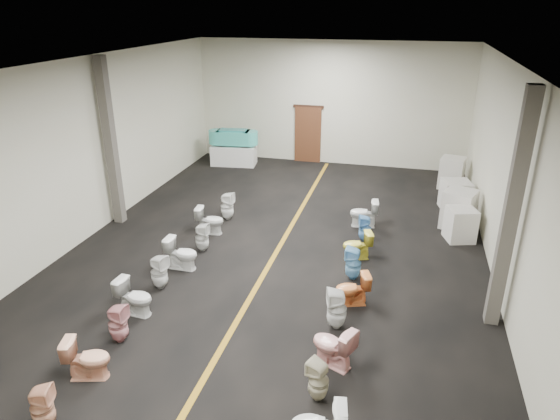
{
  "coord_description": "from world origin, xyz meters",
  "views": [
    {
      "loc": [
        2.83,
        -10.34,
        5.7
      ],
      "look_at": [
        -0.1,
        1.0,
        0.81
      ],
      "focal_mm": 32.0,
      "sensor_mm": 36.0,
      "label": 1
    }
  ],
  "objects_px": {
    "bathtub": "(233,137)",
    "toilet_left_9": "(227,206)",
    "toilet_left_6": "(182,253)",
    "toilet_left_8": "(210,220)",
    "toilet_left_4": "(135,297)",
    "toilet_right_3": "(333,346)",
    "toilet_left_2": "(88,358)",
    "toilet_right_6": "(353,263)",
    "appliance_crate_a": "(460,224)",
    "toilet_right_4": "(337,309)",
    "toilet_right_8": "(365,228)",
    "toilet_left_5": "(159,272)",
    "appliance_crate_d": "(452,173)",
    "toilet_right_7": "(357,245)",
    "toilet_right_5": "(352,289)",
    "display_table": "(234,155)",
    "toilet_left_1": "(42,407)",
    "toilet_right_9": "(364,213)",
    "appliance_crate_c": "(455,195)",
    "toilet_left_3": "(118,324)",
    "toilet_right_2": "(318,381)",
    "toilet_left_7": "(202,237)",
    "appliance_crate_b": "(459,209)"
  },
  "relations": [
    {
      "from": "toilet_left_5",
      "to": "toilet_right_6",
      "type": "relative_size",
      "value": 1.02
    },
    {
      "from": "toilet_left_4",
      "to": "toilet_left_5",
      "type": "height_order",
      "value": "toilet_left_5"
    },
    {
      "from": "toilet_left_2",
      "to": "toilet_left_8",
      "type": "bearing_deg",
      "value": -14.26
    },
    {
      "from": "display_table",
      "to": "appliance_crate_a",
      "type": "bearing_deg",
      "value": -31.17
    },
    {
      "from": "toilet_left_6",
      "to": "toilet_left_8",
      "type": "bearing_deg",
      "value": 2.57
    },
    {
      "from": "toilet_left_4",
      "to": "toilet_left_5",
      "type": "relative_size",
      "value": 0.95
    },
    {
      "from": "toilet_right_2",
      "to": "toilet_left_3",
      "type": "bearing_deg",
      "value": -74.43
    },
    {
      "from": "toilet_left_5",
      "to": "appliance_crate_a",
      "type": "bearing_deg",
      "value": -43.57
    },
    {
      "from": "toilet_right_4",
      "to": "appliance_crate_a",
      "type": "bearing_deg",
      "value": 135.95
    },
    {
      "from": "toilet_left_3",
      "to": "toilet_right_7",
      "type": "relative_size",
      "value": 1.08
    },
    {
      "from": "toilet_right_4",
      "to": "toilet_right_9",
      "type": "bearing_deg",
      "value": 164.4
    },
    {
      "from": "toilet_left_2",
      "to": "toilet_right_6",
      "type": "relative_size",
      "value": 0.96
    },
    {
      "from": "toilet_left_2",
      "to": "toilet_left_4",
      "type": "xyz_separation_m",
      "value": [
        -0.19,
        1.83,
        0.0
      ]
    },
    {
      "from": "toilet_left_1",
      "to": "toilet_left_9",
      "type": "distance_m",
      "value": 7.74
    },
    {
      "from": "bathtub",
      "to": "toilet_left_9",
      "type": "bearing_deg",
      "value": -79.05
    },
    {
      "from": "toilet_left_8",
      "to": "toilet_right_6",
      "type": "relative_size",
      "value": 0.96
    },
    {
      "from": "appliance_crate_c",
      "to": "toilet_right_8",
      "type": "bearing_deg",
      "value": -129.73
    },
    {
      "from": "appliance_crate_d",
      "to": "toilet_right_8",
      "type": "bearing_deg",
      "value": -116.42
    },
    {
      "from": "toilet_left_8",
      "to": "toilet_right_5",
      "type": "distance_m",
      "value": 4.76
    },
    {
      "from": "bathtub",
      "to": "toilet_left_9",
      "type": "distance_m",
      "value": 5.27
    },
    {
      "from": "toilet_left_1",
      "to": "toilet_left_9",
      "type": "bearing_deg",
      "value": -15.58
    },
    {
      "from": "display_table",
      "to": "appliance_crate_d",
      "type": "xyz_separation_m",
      "value": [
        7.82,
        -0.66,
        0.15
      ]
    },
    {
      "from": "toilet_left_4",
      "to": "toilet_right_3",
      "type": "xyz_separation_m",
      "value": [
        3.99,
        -0.53,
        0.01
      ]
    },
    {
      "from": "appliance_crate_d",
      "to": "toilet_right_7",
      "type": "xyz_separation_m",
      "value": [
        -2.45,
        -5.77,
        -0.17
      ]
    },
    {
      "from": "display_table",
      "to": "toilet_left_1",
      "type": "height_order",
      "value": "display_table"
    },
    {
      "from": "appliance_crate_a",
      "to": "toilet_left_9",
      "type": "relative_size",
      "value": 1.07
    },
    {
      "from": "toilet_right_6",
      "to": "appliance_crate_a",
      "type": "bearing_deg",
      "value": 142.8
    },
    {
      "from": "toilet_left_6",
      "to": "toilet_left_8",
      "type": "height_order",
      "value": "toilet_left_6"
    },
    {
      "from": "toilet_left_5",
      "to": "toilet_right_4",
      "type": "xyz_separation_m",
      "value": [
        3.88,
        -0.47,
        0.02
      ]
    },
    {
      "from": "appliance_crate_b",
      "to": "display_table",
      "type": "bearing_deg",
      "value": 153.27
    },
    {
      "from": "toilet_left_9",
      "to": "toilet_right_6",
      "type": "height_order",
      "value": "toilet_left_9"
    },
    {
      "from": "toilet_left_2",
      "to": "toilet_left_3",
      "type": "height_order",
      "value": "toilet_left_3"
    },
    {
      "from": "toilet_left_6",
      "to": "toilet_right_9",
      "type": "height_order",
      "value": "toilet_right_9"
    },
    {
      "from": "toilet_right_9",
      "to": "toilet_left_1",
      "type": "bearing_deg",
      "value": -31.76
    },
    {
      "from": "toilet_right_4",
      "to": "toilet_left_4",
      "type": "bearing_deg",
      "value": -97.6
    },
    {
      "from": "appliance_crate_a",
      "to": "toilet_left_6",
      "type": "xyz_separation_m",
      "value": [
        -6.3,
        -3.19,
        -0.05
      ]
    },
    {
      "from": "toilet_left_4",
      "to": "toilet_left_6",
      "type": "height_order",
      "value": "toilet_left_6"
    },
    {
      "from": "toilet_left_3",
      "to": "toilet_right_2",
      "type": "distance_m",
      "value": 3.78
    },
    {
      "from": "toilet_left_7",
      "to": "toilet_right_2",
      "type": "bearing_deg",
      "value": -139.01
    },
    {
      "from": "toilet_right_8",
      "to": "toilet_right_4",
      "type": "bearing_deg",
      "value": -13.32
    },
    {
      "from": "toilet_right_2",
      "to": "toilet_right_7",
      "type": "bearing_deg",
      "value": -157.29
    },
    {
      "from": "toilet_left_4",
      "to": "toilet_right_7",
      "type": "relative_size",
      "value": 1.07
    },
    {
      "from": "toilet_left_8",
      "to": "toilet_right_8",
      "type": "bearing_deg",
      "value": -88.76
    },
    {
      "from": "toilet_left_2",
      "to": "toilet_right_6",
      "type": "xyz_separation_m",
      "value": [
        3.8,
        4.24,
        0.02
      ]
    },
    {
      "from": "toilet_left_6",
      "to": "toilet_right_4",
      "type": "xyz_separation_m",
      "value": [
        3.78,
        -1.39,
        0.03
      ]
    },
    {
      "from": "appliance_crate_b",
      "to": "toilet_right_5",
      "type": "height_order",
      "value": "appliance_crate_b"
    },
    {
      "from": "toilet_left_9",
      "to": "toilet_right_5",
      "type": "bearing_deg",
      "value": -127.99
    },
    {
      "from": "appliance_crate_a",
      "to": "toilet_right_7",
      "type": "xyz_separation_m",
      "value": [
        -2.45,
        -1.71,
        -0.08
      ]
    },
    {
      "from": "appliance_crate_c",
      "to": "toilet_left_9",
      "type": "height_order",
      "value": "appliance_crate_c"
    },
    {
      "from": "toilet_right_5",
      "to": "toilet_right_8",
      "type": "relative_size",
      "value": 0.99
    }
  ]
}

